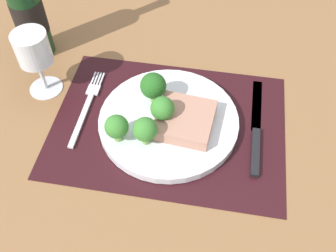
{
  "coord_description": "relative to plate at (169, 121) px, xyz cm",
  "views": [
    {
      "loc": [
        7.47,
        -44.42,
        57.02
      ],
      "look_at": [
        0.19,
        -1.76,
        1.9
      ],
      "focal_mm": 41.6,
      "sensor_mm": 36.0,
      "label": 1
    }
  ],
  "objects": [
    {
      "name": "plate",
      "position": [
        0.0,
        0.0,
        0.0
      ],
      "size": [
        25.75,
        25.75,
        1.6
      ],
      "primitive_type": "cylinder",
      "color": "silver",
      "rests_on": "placemat"
    },
    {
      "name": "broccoli_back_left",
      "position": [
        -0.91,
        -1.01,
        4.51
      ],
      "size": [
        4.27,
        4.27,
        5.96
      ],
      "color": "#6B994C",
      "rests_on": "plate"
    },
    {
      "name": "broccoli_near_steak",
      "position": [
        -7.92,
        -5.96,
        4.04
      ],
      "size": [
        4.15,
        4.15,
        5.45
      ],
      "color": "#6B994C",
      "rests_on": "plate"
    },
    {
      "name": "ground_plane",
      "position": [
        0.0,
        0.0,
        -2.6
      ],
      "size": [
        140.0,
        110.0,
        3.0
      ],
      "primitive_type": "cube",
      "color": "brown"
    },
    {
      "name": "knife",
      "position": [
        16.1,
        0.53,
        -0.5
      ],
      "size": [
        1.8,
        23.0,
        0.8
      ],
      "rotation": [
        0.0,
        0.0,
        0.02
      ],
      "color": "black",
      "rests_on": "placemat"
    },
    {
      "name": "broccoli_center",
      "position": [
        -3.0,
        -5.87,
        4.25
      ],
      "size": [
        4.24,
        4.24,
        5.68
      ],
      "color": "#6B994C",
      "rests_on": "plate"
    },
    {
      "name": "wine_glass",
      "position": [
        -25.89,
        5.13,
        8.38
      ],
      "size": [
        6.59,
        6.59,
        13.54
      ],
      "color": "silver",
      "rests_on": "ground_plane"
    },
    {
      "name": "placemat",
      "position": [
        0.0,
        0.0,
        -0.95
      ],
      "size": [
        42.77,
        31.28,
        0.3
      ],
      "primitive_type": "cube",
      "color": "black",
      "rests_on": "ground_plane"
    },
    {
      "name": "broccoli_near_fork",
      "position": [
        -3.52,
        3.92,
        4.69
      ],
      "size": [
        4.85,
        4.85,
        6.4
      ],
      "color": "#6B994C",
      "rests_on": "plate"
    },
    {
      "name": "steak",
      "position": [
        3.06,
        -0.83,
        2.0
      ],
      "size": [
        10.86,
        10.99,
        2.41
      ],
      "primitive_type": "cube",
      "rotation": [
        0.0,
        0.0,
        -0.09
      ],
      "color": "tan",
      "rests_on": "plate"
    },
    {
      "name": "fork",
      "position": [
        -16.22,
        1.42,
        -0.55
      ],
      "size": [
        2.4,
        19.2,
        0.5
      ],
      "rotation": [
        0.0,
        0.0,
        0.03
      ],
      "color": "silver",
      "rests_on": "placemat"
    },
    {
      "name": "wine_bottle",
      "position": [
        -31.23,
        15.81,
        9.73
      ],
      "size": [
        6.58,
        6.58,
        30.74
      ],
      "color": "#143819",
      "rests_on": "ground_plane"
    }
  ]
}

